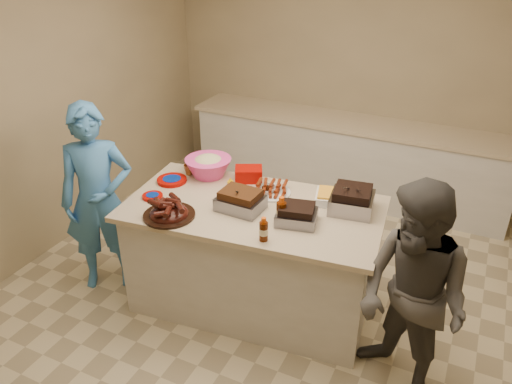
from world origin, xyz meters
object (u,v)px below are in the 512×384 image
at_px(bbq_bottle_b, 281,223).
at_px(guest_blue, 112,280).
at_px(roasting_pan, 351,210).
at_px(coleslaw_bowl, 209,176).
at_px(mustard_bottle, 231,192).
at_px(island, 253,301).
at_px(rib_platter, 169,216).
at_px(bbq_bottle_a, 264,240).
at_px(plastic_cup, 190,174).

height_order(bbq_bottle_b, guest_blue, bbq_bottle_b).
relative_size(roasting_pan, bbq_bottle_b, 1.47).
xyz_separation_m(coleslaw_bowl, mustard_bottle, (0.31, -0.18, 0.00)).
bearing_deg(island, bbq_bottle_b, -30.98).
bearing_deg(roasting_pan, bbq_bottle_b, -142.82).
distance_m(coleslaw_bowl, guest_blue, 1.30).
distance_m(island, bbq_bottle_b, 0.97).
distance_m(rib_platter, guest_blue, 1.20).
xyz_separation_m(island, mustard_bottle, (-0.26, 0.13, 0.91)).
bearing_deg(mustard_bottle, guest_blue, -157.68).
xyz_separation_m(bbq_bottle_a, mustard_bottle, (-0.52, 0.51, 0.00)).
bearing_deg(plastic_cup, roasting_pan, -0.08).
relative_size(roasting_pan, bbq_bottle_a, 1.77).
distance_m(bbq_bottle_b, mustard_bottle, 0.60).
bearing_deg(mustard_bottle, island, -26.27).
bearing_deg(mustard_bottle, plastic_cup, 163.62).
bearing_deg(island, roasting_pan, 15.08).
xyz_separation_m(bbq_bottle_a, guest_blue, (-1.53, 0.10, -0.91)).
bearing_deg(bbq_bottle_b, rib_platter, -161.34).
bearing_deg(rib_platter, mustard_bottle, 66.30).
xyz_separation_m(rib_platter, coleslaw_bowl, (-0.08, 0.70, 0.00)).
bearing_deg(island, bbq_bottle_a, -61.76).
xyz_separation_m(island, guest_blue, (-1.26, -0.28, 0.00)).
height_order(bbq_bottle_a, bbq_bottle_b, bbq_bottle_b).
relative_size(rib_platter, mustard_bottle, 2.90).
relative_size(island, bbq_bottle_a, 11.03).
bearing_deg(coleslaw_bowl, roasting_pan, -2.19).
distance_m(coleslaw_bowl, bbq_bottle_b, 0.96).
bearing_deg(mustard_bottle, roasting_pan, 8.22).
height_order(roasting_pan, mustard_bottle, mustard_bottle).
relative_size(rib_platter, plastic_cup, 4.03).
relative_size(coleslaw_bowl, bbq_bottle_b, 1.85).
distance_m(rib_platter, mustard_bottle, 0.57).
xyz_separation_m(roasting_pan, bbq_bottle_b, (-0.40, -0.40, 0.00)).
bearing_deg(plastic_cup, bbq_bottle_b, -21.41).
xyz_separation_m(island, bbq_bottle_b, (0.28, -0.13, 0.91)).
bearing_deg(roasting_pan, bbq_bottle_a, -130.60).
bearing_deg(plastic_cup, coleslaw_bowl, 15.77).
bearing_deg(bbq_bottle_a, roasting_pan, 57.01).
bearing_deg(guest_blue, roasting_pan, -19.28).
bearing_deg(plastic_cup, guest_blue, -134.12).
xyz_separation_m(roasting_pan, plastic_cup, (-1.41, 0.00, 0.00)).
distance_m(mustard_bottle, guest_blue, 1.42).
bearing_deg(guest_blue, bbq_bottle_a, -38.71).
bearing_deg(rib_platter, roasting_pan, 29.28).
xyz_separation_m(coleslaw_bowl, bbq_bottle_a, (0.83, -0.69, 0.00)).
relative_size(island, plastic_cup, 20.47).
distance_m(island, plastic_cup, 1.20).
relative_size(bbq_bottle_a, bbq_bottle_b, 0.83).
xyz_separation_m(roasting_pan, guest_blue, (-1.95, -0.55, -0.91)).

